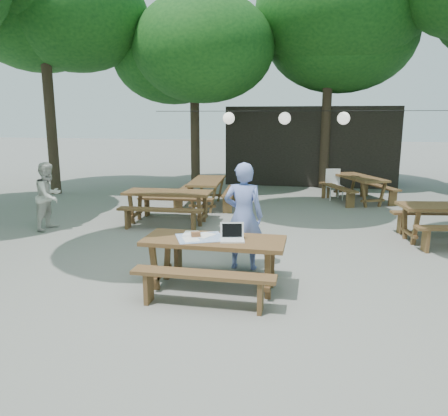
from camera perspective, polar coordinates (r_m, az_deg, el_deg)
ground at (r=7.04m, az=5.67°, el=-8.52°), size 80.00×80.00×0.00m
pavilion at (r=17.11m, az=11.23°, el=8.12°), size 6.00×3.00×2.80m
main_picnic_table at (r=6.31m, az=-1.29°, el=-7.19°), size 2.00×1.58×0.75m
picnic_table_nw at (r=10.26m, az=-7.27°, el=0.19°), size 2.03×1.66×0.75m
picnic_table_far_w at (r=12.03m, az=-2.24°, el=1.99°), size 1.74×2.06×0.75m
picnic_table_far_e at (r=13.32m, az=17.11°, el=2.43°), size 2.23×2.39×0.75m
woman at (r=7.03m, az=2.56°, el=-1.08°), size 0.64×0.42×1.75m
second_person at (r=10.28m, az=-21.89°, el=1.45°), size 0.60×0.75×1.48m
plastic_chair at (r=13.56m, az=14.20°, el=2.20°), size 0.55×0.55×0.90m
laptop at (r=6.11m, az=1.07°, el=-3.65°), size 0.38×0.33×0.24m
tabletop_clutter at (r=6.26m, az=-3.31°, el=-3.77°), size 0.82×0.77×0.08m
paper_lanterns at (r=12.60m, az=7.99°, el=11.55°), size 9.00×0.34×0.38m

